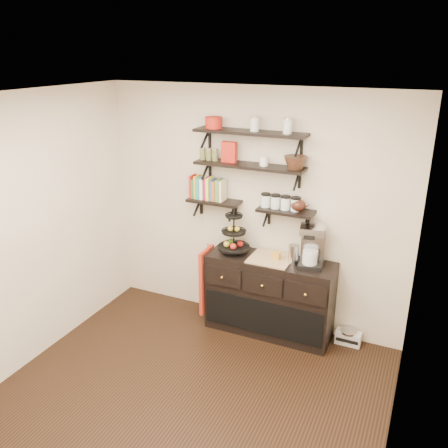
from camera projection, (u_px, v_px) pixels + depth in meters
floor at (179, 408)px, 4.27m from camera, size 3.50×3.50×0.00m
ceiling at (167, 101)px, 3.33m from camera, size 3.50×3.50×0.02m
back_wall at (253, 210)px, 5.30m from camera, size 3.50×0.02×2.70m
left_wall at (13, 239)px, 4.48m from camera, size 0.02×3.50×2.70m
right_wall at (404, 322)px, 3.12m from camera, size 0.02×3.50×2.70m
shelf_top at (250, 133)px, 4.88m from camera, size 1.20×0.27×0.23m
shelf_mid at (249, 166)px, 5.00m from camera, size 1.20×0.27×0.23m
shelf_low_left at (214, 201)px, 5.33m from camera, size 0.60×0.25×0.23m
shelf_low_right at (286, 211)px, 5.00m from camera, size 0.60×0.25×0.23m
cookbooks at (209, 189)px, 5.31m from camera, size 0.40×0.15×0.26m
glass_canisters at (280, 203)px, 5.00m from camera, size 0.43×0.10×0.13m
sideboard at (269, 296)px, 5.29m from camera, size 1.40×0.50×0.92m
fruit_stand at (234, 238)px, 5.24m from camera, size 0.35×0.35×0.51m
candle at (276, 256)px, 5.09m from camera, size 0.08×0.08×0.08m
coffee_maker at (312, 247)px, 4.91m from camera, size 0.28×0.28×0.45m
thermal_carafe at (293, 255)px, 4.98m from camera, size 0.11×0.11×0.22m
apron at (207, 280)px, 5.45m from camera, size 0.04×0.33×0.76m
radio at (348, 337)px, 5.18m from camera, size 0.27×0.18×0.16m
recipe_box at (229, 152)px, 5.04m from camera, size 0.16×0.06×0.22m
walnut_bowl at (296, 163)px, 4.77m from camera, size 0.24×0.24×0.13m
ramekins at (264, 161)px, 4.91m from camera, size 0.09×0.09×0.10m
teapot at (298, 204)px, 4.92m from camera, size 0.21×0.16×0.16m
red_pot at (214, 123)px, 5.01m from camera, size 0.18×0.18×0.12m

